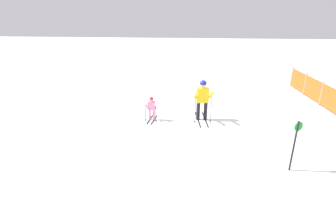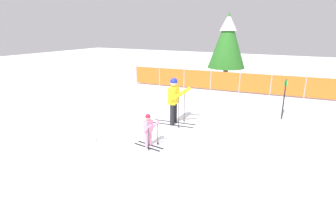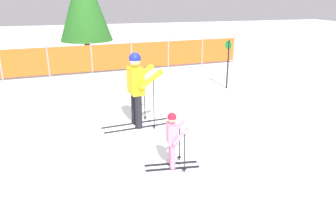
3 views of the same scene
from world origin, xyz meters
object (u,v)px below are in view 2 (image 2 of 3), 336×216
object	(u,v)px
skier_adult	(174,97)
safety_fence	(225,81)
skier_child	(149,128)
trail_marker	(284,95)
conifer_far	(228,39)

from	to	relation	value
skier_adult	safety_fence	distance (m)	5.97
skier_child	safety_fence	distance (m)	8.04
trail_marker	skier_child	bearing A→B (deg)	-126.05
safety_fence	trail_marker	world-z (taller)	trail_marker
skier_adult	skier_child	distance (m)	2.15
skier_child	conifer_far	xyz separation A→B (m)	(-0.74, 10.85, 2.13)
skier_adult	conifer_far	distance (m)	8.94
conifer_far	trail_marker	size ratio (longest dim) A/B	2.80
skier_adult	skier_child	size ratio (longest dim) A/B	1.69
trail_marker	skier_adult	bearing A→B (deg)	-145.11
conifer_far	trail_marker	distance (m)	7.71
safety_fence	trail_marker	size ratio (longest dim) A/B	7.13
skier_child	conifer_far	world-z (taller)	conifer_far
skier_adult	conifer_far	size ratio (longest dim) A/B	0.39
skier_adult	trail_marker	distance (m)	4.23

